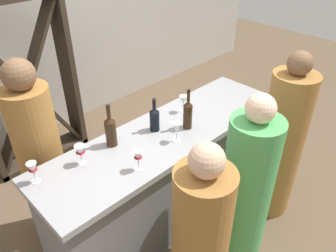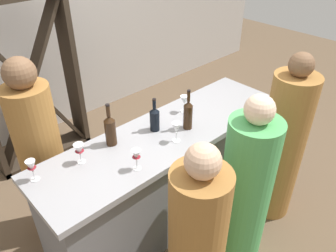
{
  "view_description": "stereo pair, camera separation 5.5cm",
  "coord_description": "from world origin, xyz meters",
  "px_view_note": "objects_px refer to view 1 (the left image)",
  "views": [
    {
      "loc": [
        -1.53,
        -1.55,
        2.44
      ],
      "look_at": [
        0.0,
        0.0,
        1.0
      ],
      "focal_mm": 35.51,
      "sensor_mm": 36.0,
      "label": 1
    },
    {
      "loc": [
        -1.49,
        -1.59,
        2.44
      ],
      "look_at": [
        0.0,
        0.0,
        1.0
      ],
      "focal_mm": 35.51,
      "sensor_mm": 36.0,
      "label": 2
    }
  ],
  "objects_px": {
    "wine_glass_near_right": "(183,101)",
    "wine_glass_far_left": "(80,152)",
    "person_server_behind": "(42,162)",
    "wine_glass_far_center": "(33,170)",
    "wine_rack": "(26,87)",
    "wine_glass_near_center": "(177,128)",
    "wine_glass_near_left": "(138,156)",
    "wine_bottle_center_amber_brown": "(188,114)",
    "person_center_guest": "(281,145)",
    "wine_bottle_leftmost_amber_brown": "(111,130)",
    "person_right_guest": "(246,192)",
    "wine_bottle_second_left_near_black": "(155,118)",
    "person_left_guest": "(200,243)"
  },
  "relations": [
    {
      "from": "wine_glass_near_right",
      "to": "wine_glass_far_left",
      "type": "xyz_separation_m",
      "value": [
        -1.01,
        0.01,
        -0.0
      ]
    },
    {
      "from": "person_server_behind",
      "to": "wine_glass_far_center",
      "type": "bearing_deg",
      "value": -27.51
    },
    {
      "from": "wine_rack",
      "to": "wine_glass_near_center",
      "type": "xyz_separation_m",
      "value": [
        0.38,
        -1.79,
        0.16
      ]
    },
    {
      "from": "wine_glass_near_left",
      "to": "wine_bottle_center_amber_brown",
      "type": "bearing_deg",
      "value": 10.68
    },
    {
      "from": "person_center_guest",
      "to": "wine_glass_near_left",
      "type": "bearing_deg",
      "value": 85.63
    },
    {
      "from": "wine_bottle_center_amber_brown",
      "to": "wine_glass_far_left",
      "type": "relative_size",
      "value": 2.22
    },
    {
      "from": "wine_glass_near_right",
      "to": "person_server_behind",
      "type": "bearing_deg",
      "value": 157.49
    },
    {
      "from": "wine_bottle_center_amber_brown",
      "to": "wine_glass_far_center",
      "type": "relative_size",
      "value": 2.19
    },
    {
      "from": "wine_rack",
      "to": "wine_bottle_leftmost_amber_brown",
      "type": "bearing_deg",
      "value": -89.98
    },
    {
      "from": "wine_rack",
      "to": "person_right_guest",
      "type": "distance_m",
      "value": 2.42
    },
    {
      "from": "wine_rack",
      "to": "wine_bottle_center_amber_brown",
      "type": "xyz_separation_m",
      "value": [
        0.57,
        -1.72,
        0.18
      ]
    },
    {
      "from": "wine_bottle_leftmost_amber_brown",
      "to": "person_right_guest",
      "type": "distance_m",
      "value": 1.09
    },
    {
      "from": "wine_bottle_leftmost_amber_brown",
      "to": "person_center_guest",
      "type": "distance_m",
      "value": 1.47
    },
    {
      "from": "wine_rack",
      "to": "wine_glass_far_left",
      "type": "distance_m",
      "value": 1.55
    },
    {
      "from": "wine_bottle_second_left_near_black",
      "to": "wine_glass_near_center",
      "type": "height_order",
      "value": "wine_bottle_second_left_near_black"
    },
    {
      "from": "wine_bottle_leftmost_amber_brown",
      "to": "person_server_behind",
      "type": "distance_m",
      "value": 0.66
    },
    {
      "from": "wine_bottle_second_left_near_black",
      "to": "person_server_behind",
      "type": "relative_size",
      "value": 0.17
    },
    {
      "from": "wine_bottle_leftmost_amber_brown",
      "to": "wine_bottle_center_amber_brown",
      "type": "height_order",
      "value": "same"
    },
    {
      "from": "wine_glass_near_left",
      "to": "person_center_guest",
      "type": "xyz_separation_m",
      "value": [
        1.24,
        -0.41,
        -0.34
      ]
    },
    {
      "from": "wine_bottle_leftmost_amber_brown",
      "to": "wine_bottle_second_left_near_black",
      "type": "distance_m",
      "value": 0.37
    },
    {
      "from": "wine_glass_near_center",
      "to": "person_left_guest",
      "type": "distance_m",
      "value": 0.82
    },
    {
      "from": "wine_glass_near_left",
      "to": "person_server_behind",
      "type": "distance_m",
      "value": 0.91
    },
    {
      "from": "wine_glass_near_left",
      "to": "person_center_guest",
      "type": "height_order",
      "value": "person_center_guest"
    },
    {
      "from": "wine_glass_near_left",
      "to": "person_right_guest",
      "type": "relative_size",
      "value": 0.11
    },
    {
      "from": "wine_glass_near_right",
      "to": "person_left_guest",
      "type": "distance_m",
      "value": 1.21
    },
    {
      "from": "wine_glass_near_center",
      "to": "wine_rack",
      "type": "bearing_deg",
      "value": 102.0
    },
    {
      "from": "wine_glass_near_right",
      "to": "person_left_guest",
      "type": "relative_size",
      "value": 0.11
    },
    {
      "from": "person_left_guest",
      "to": "wine_rack",
      "type": "bearing_deg",
      "value": -12.12
    },
    {
      "from": "person_right_guest",
      "to": "wine_bottle_second_left_near_black",
      "type": "bearing_deg",
      "value": 14.29
    },
    {
      "from": "wine_bottle_center_amber_brown",
      "to": "wine_glass_near_right",
      "type": "relative_size",
      "value": 2.26
    },
    {
      "from": "wine_bottle_center_amber_brown",
      "to": "person_center_guest",
      "type": "xyz_separation_m",
      "value": [
        0.63,
        -0.53,
        -0.36
      ]
    },
    {
      "from": "person_left_guest",
      "to": "person_right_guest",
      "type": "xyz_separation_m",
      "value": [
        0.56,
        0.04,
        0.03
      ]
    },
    {
      "from": "wine_bottle_leftmost_amber_brown",
      "to": "wine_glass_far_center",
      "type": "relative_size",
      "value": 2.19
    },
    {
      "from": "wine_glass_near_center",
      "to": "wine_glass_far_left",
      "type": "relative_size",
      "value": 1.06
    },
    {
      "from": "wine_glass_near_left",
      "to": "wine_glass_near_center",
      "type": "distance_m",
      "value": 0.42
    },
    {
      "from": "wine_bottle_center_amber_brown",
      "to": "person_center_guest",
      "type": "height_order",
      "value": "person_center_guest"
    },
    {
      "from": "wine_bottle_leftmost_amber_brown",
      "to": "wine_glass_near_left",
      "type": "distance_m",
      "value": 0.36
    },
    {
      "from": "wine_glass_near_right",
      "to": "person_center_guest",
      "type": "xyz_separation_m",
      "value": [
        0.47,
        -0.73,
        -0.33
      ]
    },
    {
      "from": "wine_glass_far_center",
      "to": "person_server_behind",
      "type": "distance_m",
      "value": 0.54
    },
    {
      "from": "wine_glass_near_center",
      "to": "wine_glass_far_left",
      "type": "bearing_deg",
      "value": 157.53
    },
    {
      "from": "wine_rack",
      "to": "wine_glass_near_left",
      "type": "xyz_separation_m",
      "value": [
        -0.04,
        -1.84,
        0.16
      ]
    },
    {
      "from": "wine_bottle_center_amber_brown",
      "to": "person_left_guest",
      "type": "xyz_separation_m",
      "value": [
        -0.59,
        -0.66,
        -0.42
      ]
    },
    {
      "from": "wine_bottle_leftmost_amber_brown",
      "to": "wine_glass_near_right",
      "type": "relative_size",
      "value": 2.26
    },
    {
      "from": "person_left_guest",
      "to": "person_server_behind",
      "type": "distance_m",
      "value": 1.39
    },
    {
      "from": "person_left_guest",
      "to": "person_right_guest",
      "type": "distance_m",
      "value": 0.57
    },
    {
      "from": "wine_glass_near_left",
      "to": "wine_glass_near_center",
      "type": "bearing_deg",
      "value": 6.67
    },
    {
      "from": "person_center_guest",
      "to": "person_server_behind",
      "type": "xyz_separation_m",
      "value": [
        -1.6,
        1.19,
        0.03
      ]
    },
    {
      "from": "wine_glass_near_left",
      "to": "person_right_guest",
      "type": "height_order",
      "value": "person_right_guest"
    },
    {
      "from": "wine_bottle_second_left_near_black",
      "to": "person_left_guest",
      "type": "xyz_separation_m",
      "value": [
        -0.38,
        -0.82,
        -0.4
      ]
    },
    {
      "from": "wine_bottle_second_left_near_black",
      "to": "wine_glass_near_left",
      "type": "bearing_deg",
      "value": -145.62
    }
  ]
}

